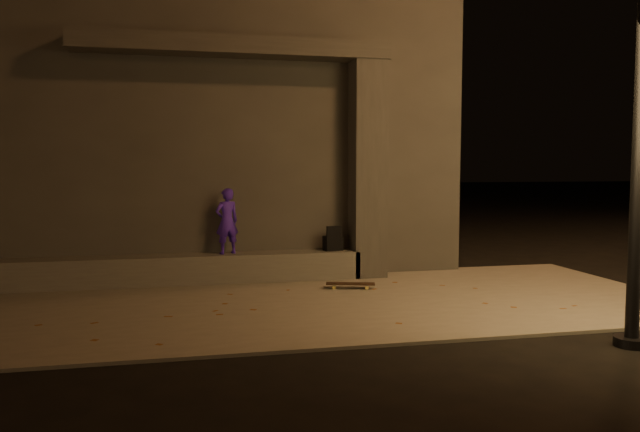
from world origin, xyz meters
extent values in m
plane|color=black|center=(0.00, 0.00, 0.00)|extent=(120.00, 120.00, 0.00)
cube|color=#66635A|center=(0.00, 2.00, 0.02)|extent=(11.00, 4.40, 0.04)
cube|color=#393634|center=(-1.00, 6.50, 2.60)|extent=(9.00, 5.00, 5.20)
cube|color=#54524C|center=(-1.50, 3.75, 0.27)|extent=(6.00, 0.55, 0.45)
cube|color=#393634|center=(1.70, 3.75, 1.84)|extent=(0.55, 0.55, 3.60)
cube|color=#393634|center=(-0.50, 3.80, 3.78)|extent=(5.00, 0.70, 0.28)
imported|color=#3F1CBB|center=(-0.66, 3.75, 1.02)|extent=(0.45, 0.36, 1.06)
cube|color=black|center=(1.10, 3.75, 0.61)|extent=(0.33, 0.24, 0.25)
cube|color=black|center=(1.10, 3.75, 0.82)|extent=(0.27, 0.08, 0.18)
cube|color=black|center=(1.13, 2.73, 0.11)|extent=(0.77, 0.39, 0.02)
cylinder|color=#D6BB55|center=(1.39, 2.74, 0.07)|extent=(0.06, 0.04, 0.05)
cylinder|color=#D6BB55|center=(1.35, 2.60, 0.07)|extent=(0.06, 0.04, 0.05)
cylinder|color=#D6BB55|center=(0.91, 2.87, 0.07)|extent=(0.06, 0.04, 0.05)
cylinder|color=#D6BB55|center=(0.87, 2.73, 0.07)|extent=(0.06, 0.04, 0.05)
cube|color=#99999E|center=(1.37, 2.67, 0.10)|extent=(0.09, 0.16, 0.02)
cube|color=#99999E|center=(0.89, 2.80, 0.10)|extent=(0.09, 0.16, 0.02)
cylinder|color=black|center=(3.26, -0.73, 0.05)|extent=(0.36, 0.36, 0.10)
camera|label=1|loc=(-1.38, -6.32, 1.91)|focal=35.00mm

